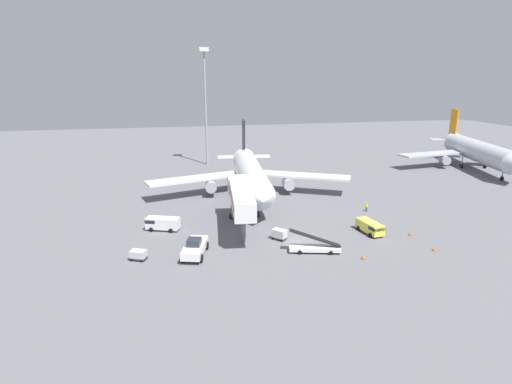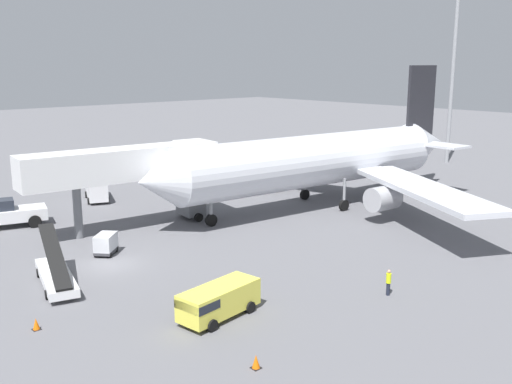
{
  "view_description": "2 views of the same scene",
  "coord_description": "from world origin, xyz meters",
  "px_view_note": "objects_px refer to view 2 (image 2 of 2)",
  "views": [
    {
      "loc": [
        -18.03,
        -53.01,
        23.21
      ],
      "look_at": [
        -2.72,
        15.26,
        3.42
      ],
      "focal_mm": 28.42,
      "sensor_mm": 36.0,
      "label": 1
    },
    {
      "loc": [
        36.1,
        -18.44,
        14.11
      ],
      "look_at": [
        -1.68,
        15.49,
        2.78
      ],
      "focal_mm": 40.53,
      "sensor_mm": 36.0,
      "label": 2
    }
  ],
  "objects_px": {
    "ground_crew_worker_foreground": "(388,282)",
    "jet_bridge": "(134,168)",
    "service_van_far_left": "(96,189)",
    "pushback_tug": "(7,214)",
    "apron_light_mast": "(457,14)",
    "safety_cone_alpha": "(256,362)",
    "belt_loader_truck": "(56,274)",
    "service_van_mid_center": "(217,300)",
    "baggage_cart_rear_left": "(106,243)",
    "airplane_at_gate": "(321,160)",
    "safety_cone_bravo": "(36,324)"
  },
  "relations": [
    {
      "from": "ground_crew_worker_foreground",
      "to": "jet_bridge",
      "type": "bearing_deg",
      "value": -170.85
    },
    {
      "from": "jet_bridge",
      "to": "service_van_far_left",
      "type": "height_order",
      "value": "jet_bridge"
    },
    {
      "from": "pushback_tug",
      "to": "apron_light_mast",
      "type": "distance_m",
      "value": 63.18
    },
    {
      "from": "safety_cone_alpha",
      "to": "pushback_tug",
      "type": "bearing_deg",
      "value": -179.78
    },
    {
      "from": "service_van_far_left",
      "to": "jet_bridge",
      "type": "bearing_deg",
      "value": -10.92
    },
    {
      "from": "ground_crew_worker_foreground",
      "to": "belt_loader_truck",
      "type": "bearing_deg",
      "value": -136.27
    },
    {
      "from": "service_van_mid_center",
      "to": "ground_crew_worker_foreground",
      "type": "bearing_deg",
      "value": 65.63
    },
    {
      "from": "jet_bridge",
      "to": "baggage_cart_rear_left",
      "type": "bearing_deg",
      "value": -48.92
    },
    {
      "from": "ground_crew_worker_foreground",
      "to": "service_van_far_left",
      "type": "bearing_deg",
      "value": -177.68
    },
    {
      "from": "service_van_far_left",
      "to": "apron_light_mast",
      "type": "relative_size",
      "value": 0.18
    },
    {
      "from": "airplane_at_gate",
      "to": "jet_bridge",
      "type": "xyz_separation_m",
      "value": [
        -5.3,
        -17.95,
        0.67
      ]
    },
    {
      "from": "service_van_mid_center",
      "to": "pushback_tug",
      "type": "bearing_deg",
      "value": -175.34
    },
    {
      "from": "safety_cone_alpha",
      "to": "safety_cone_bravo",
      "type": "xyz_separation_m",
      "value": [
        -10.99,
        -6.15,
        -0.01
      ]
    },
    {
      "from": "service_van_mid_center",
      "to": "apron_light_mast",
      "type": "bearing_deg",
      "value": 108.4
    },
    {
      "from": "jet_bridge",
      "to": "pushback_tug",
      "type": "distance_m",
      "value": 12.21
    },
    {
      "from": "service_van_far_left",
      "to": "baggage_cart_rear_left",
      "type": "bearing_deg",
      "value": -24.75
    },
    {
      "from": "service_van_far_left",
      "to": "apron_light_mast",
      "type": "bearing_deg",
      "value": 75.84
    },
    {
      "from": "airplane_at_gate",
      "to": "ground_crew_worker_foreground",
      "type": "bearing_deg",
      "value": -37.56
    },
    {
      "from": "service_van_far_left",
      "to": "safety_cone_alpha",
      "type": "relative_size",
      "value": 8.08
    },
    {
      "from": "safety_cone_bravo",
      "to": "apron_light_mast",
      "type": "height_order",
      "value": "apron_light_mast"
    },
    {
      "from": "pushback_tug",
      "to": "belt_loader_truck",
      "type": "height_order",
      "value": "belt_loader_truck"
    },
    {
      "from": "jet_bridge",
      "to": "baggage_cart_rear_left",
      "type": "distance_m",
      "value": 8.55
    },
    {
      "from": "jet_bridge",
      "to": "safety_cone_bravo",
      "type": "distance_m",
      "value": 20.53
    },
    {
      "from": "safety_cone_alpha",
      "to": "apron_light_mast",
      "type": "height_order",
      "value": "apron_light_mast"
    },
    {
      "from": "belt_loader_truck",
      "to": "jet_bridge",
      "type": "bearing_deg",
      "value": 127.41
    },
    {
      "from": "pushback_tug",
      "to": "safety_cone_alpha",
      "type": "bearing_deg",
      "value": 0.22
    },
    {
      "from": "pushback_tug",
      "to": "airplane_at_gate",
      "type": "bearing_deg",
      "value": 63.39
    },
    {
      "from": "safety_cone_alpha",
      "to": "baggage_cart_rear_left",
      "type": "bearing_deg",
      "value": 172.21
    },
    {
      "from": "baggage_cart_rear_left",
      "to": "belt_loader_truck",
      "type": "bearing_deg",
      "value": -56.72
    },
    {
      "from": "airplane_at_gate",
      "to": "service_van_far_left",
      "type": "height_order",
      "value": "airplane_at_gate"
    },
    {
      "from": "pushback_tug",
      "to": "safety_cone_bravo",
      "type": "distance_m",
      "value": 22.49
    },
    {
      "from": "baggage_cart_rear_left",
      "to": "service_van_mid_center",
      "type": "bearing_deg",
      "value": -2.59
    },
    {
      "from": "ground_crew_worker_foreground",
      "to": "safety_cone_alpha",
      "type": "height_order",
      "value": "ground_crew_worker_foreground"
    },
    {
      "from": "airplane_at_gate",
      "to": "service_van_far_left",
      "type": "bearing_deg",
      "value": -138.33
    },
    {
      "from": "pushback_tug",
      "to": "safety_cone_alpha",
      "type": "xyz_separation_m",
      "value": [
        32.64,
        0.12,
        -0.82
      ]
    },
    {
      "from": "belt_loader_truck",
      "to": "baggage_cart_rear_left",
      "type": "xyz_separation_m",
      "value": [
        -3.55,
        5.4,
        0.09
      ]
    },
    {
      "from": "pushback_tug",
      "to": "baggage_cart_rear_left",
      "type": "distance_m",
      "value": 12.97
    },
    {
      "from": "belt_loader_truck",
      "to": "airplane_at_gate",
      "type": "bearing_deg",
      "value": 95.99
    },
    {
      "from": "service_van_far_left",
      "to": "baggage_cart_rear_left",
      "type": "relative_size",
      "value": 2.36
    },
    {
      "from": "service_van_mid_center",
      "to": "baggage_cart_rear_left",
      "type": "distance_m",
      "value": 14.42
    },
    {
      "from": "service_van_mid_center",
      "to": "safety_cone_bravo",
      "type": "bearing_deg",
      "value": -123.27
    },
    {
      "from": "belt_loader_truck",
      "to": "baggage_cart_rear_left",
      "type": "height_order",
      "value": "belt_loader_truck"
    },
    {
      "from": "safety_cone_bravo",
      "to": "apron_light_mast",
      "type": "distance_m",
      "value": 70.02
    },
    {
      "from": "airplane_at_gate",
      "to": "belt_loader_truck",
      "type": "bearing_deg",
      "value": -84.01
    },
    {
      "from": "service_van_far_left",
      "to": "safety_cone_bravo",
      "type": "height_order",
      "value": "service_van_far_left"
    },
    {
      "from": "baggage_cart_rear_left",
      "to": "ground_crew_worker_foreground",
      "type": "height_order",
      "value": "ground_crew_worker_foreground"
    },
    {
      "from": "ground_crew_worker_foreground",
      "to": "apron_light_mast",
      "type": "height_order",
      "value": "apron_light_mast"
    },
    {
      "from": "ground_crew_worker_foreground",
      "to": "safety_cone_bravo",
      "type": "relative_size",
      "value": 2.53
    },
    {
      "from": "airplane_at_gate",
      "to": "safety_cone_alpha",
      "type": "height_order",
      "value": "airplane_at_gate"
    },
    {
      "from": "baggage_cart_rear_left",
      "to": "apron_light_mast",
      "type": "relative_size",
      "value": 0.08
    }
  ]
}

